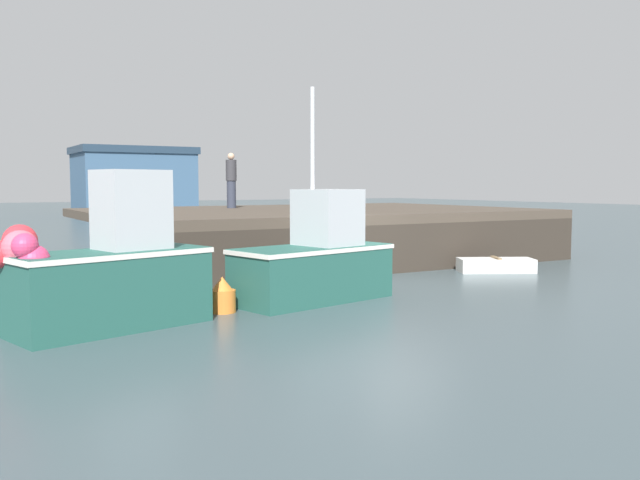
% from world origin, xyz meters
% --- Properties ---
extents(ground, '(120.00, 160.00, 0.10)m').
position_xyz_m(ground, '(0.00, 0.00, -0.05)').
color(ground, '#3D4C51').
extents(pier, '(12.96, 8.94, 1.49)m').
position_xyz_m(pier, '(1.32, 5.66, 1.26)').
color(pier, '#473D33').
rests_on(pier, ground).
extents(fishing_boat_near_left, '(3.37, 1.94, 2.47)m').
position_xyz_m(fishing_boat_near_left, '(-6.46, -1.34, 0.91)').
color(fishing_boat_near_left, '#23564C').
rests_on(fishing_boat_near_left, ground).
extents(fishing_boat_near_right, '(3.42, 2.01, 4.07)m').
position_xyz_m(fishing_boat_near_right, '(-2.41, -0.70, 0.78)').
color(fishing_boat_near_right, '#23564C').
rests_on(fishing_boat_near_right, ground).
extents(rowboat, '(2.03, 1.56, 0.39)m').
position_xyz_m(rowboat, '(3.72, 0.69, 0.18)').
color(rowboat, silver).
rests_on(rowboat, ground).
extents(dockworker, '(0.34, 0.34, 1.75)m').
position_xyz_m(dockworker, '(-0.42, 8.19, 2.37)').
color(dockworker, '#2D3342').
rests_on(dockworker, pier).
extents(warehouse, '(8.17, 5.86, 4.93)m').
position_xyz_m(warehouse, '(4.23, 37.66, 2.48)').
color(warehouse, '#385675').
rests_on(warehouse, ground).
extents(mooring_buoy_foreground, '(0.47, 0.47, 0.63)m').
position_xyz_m(mooring_buoy_foreground, '(-4.42, -0.93, 0.29)').
color(mooring_buoy_foreground, orange).
rests_on(mooring_buoy_foreground, ground).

